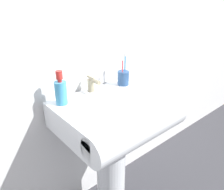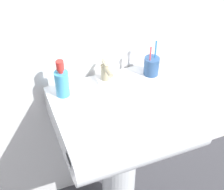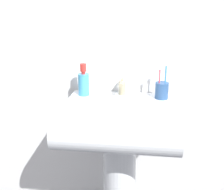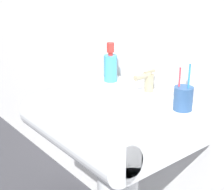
{
  "view_description": "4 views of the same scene",
  "coord_description": "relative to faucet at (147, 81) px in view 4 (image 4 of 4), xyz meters",
  "views": [
    {
      "loc": [
        -0.65,
        -0.77,
        1.28
      ],
      "look_at": [
        0.01,
        0.01,
        0.82
      ],
      "focal_mm": 35.0,
      "sensor_mm": 36.0,
      "label": 1
    },
    {
      "loc": [
        -0.42,
        -0.97,
        1.74
      ],
      "look_at": [
        -0.03,
        0.0,
        0.83
      ],
      "focal_mm": 55.0,
      "sensor_mm": 36.0,
      "label": 2
    },
    {
      "loc": [
        0.12,
        -1.27,
        1.27
      ],
      "look_at": [
        -0.04,
        -0.02,
        0.85
      ],
      "focal_mm": 45.0,
      "sensor_mm": 36.0,
      "label": 3
    },
    {
      "loc": [
        0.91,
        -0.78,
        1.27
      ],
      "look_at": [
        -0.03,
        -0.01,
        0.81
      ],
      "focal_mm": 55.0,
      "sensor_mm": 36.0,
      "label": 4
    }
  ],
  "objects": [
    {
      "name": "sink_basin",
      "position": [
        0.01,
        -0.21,
        -0.12
      ],
      "size": [
        0.55,
        0.48,
        0.14
      ],
      "color": "white",
      "rests_on": "sink_pedestal"
    },
    {
      "name": "toothbrush_cup",
      "position": [
        0.21,
        -0.03,
        -0.0
      ],
      "size": [
        0.07,
        0.07,
        0.19
      ],
      "color": "#2D5184",
      "rests_on": "sink_basin"
    },
    {
      "name": "soap_bottle",
      "position": [
        -0.2,
        -0.03,
        0.02
      ],
      "size": [
        0.06,
        0.06,
        0.17
      ],
      "color": "#3F99CC",
      "rests_on": "sink_basin"
    },
    {
      "name": "faucet",
      "position": [
        0.0,
        0.0,
        0.0
      ],
      "size": [
        0.04,
        0.1,
        0.09
      ],
      "color": "tan",
      "rests_on": "sink_basin"
    }
  ]
}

